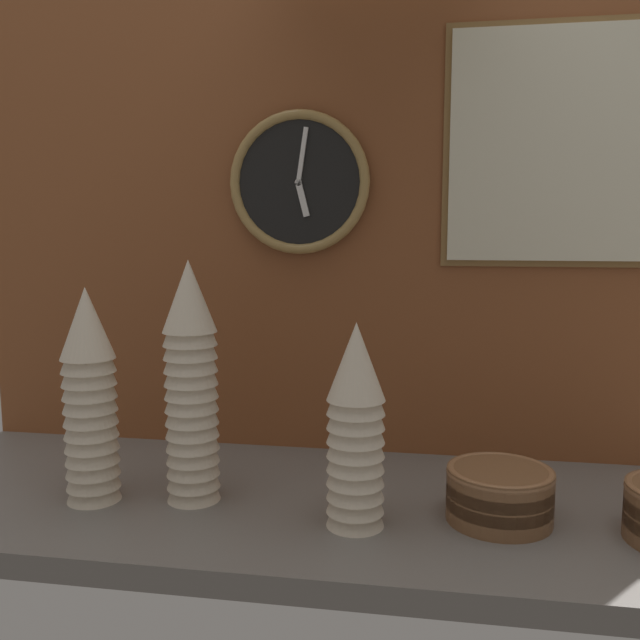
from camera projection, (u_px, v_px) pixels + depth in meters
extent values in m
cube|color=slate|center=(334.00, 508.00, 1.17)|extent=(1.60, 0.56, 0.04)
cube|color=brown|center=(354.00, 195.00, 1.35)|extent=(1.60, 0.03, 1.05)
cone|color=beige|center=(193.00, 465.00, 1.15)|extent=(0.09, 0.09, 0.12)
cone|color=beige|center=(193.00, 453.00, 1.14)|extent=(0.09, 0.09, 0.12)
cone|color=beige|center=(193.00, 440.00, 1.14)|extent=(0.09, 0.09, 0.12)
cone|color=beige|center=(192.00, 427.00, 1.14)|extent=(0.09, 0.09, 0.12)
cone|color=beige|center=(192.00, 415.00, 1.13)|extent=(0.09, 0.09, 0.12)
cone|color=beige|center=(192.00, 402.00, 1.13)|extent=(0.09, 0.09, 0.12)
cone|color=beige|center=(191.00, 389.00, 1.13)|extent=(0.09, 0.09, 0.12)
cone|color=beige|center=(191.00, 376.00, 1.13)|extent=(0.09, 0.09, 0.12)
cone|color=beige|center=(191.00, 363.00, 1.12)|extent=(0.09, 0.09, 0.12)
cone|color=beige|center=(190.00, 349.00, 1.12)|extent=(0.09, 0.09, 0.12)
cone|color=beige|center=(190.00, 336.00, 1.12)|extent=(0.09, 0.09, 0.12)
cone|color=beige|center=(190.00, 323.00, 1.11)|extent=(0.09, 0.09, 0.12)
cone|color=beige|center=(189.00, 309.00, 1.11)|extent=(0.09, 0.09, 0.12)
cone|color=beige|center=(189.00, 296.00, 1.11)|extent=(0.09, 0.09, 0.12)
cone|color=beige|center=(355.00, 488.00, 1.05)|extent=(0.09, 0.09, 0.12)
cone|color=beige|center=(355.00, 475.00, 1.04)|extent=(0.09, 0.09, 0.12)
cone|color=beige|center=(355.00, 461.00, 1.04)|extent=(0.09, 0.09, 0.12)
cone|color=beige|center=(356.00, 447.00, 1.04)|extent=(0.09, 0.09, 0.12)
cone|color=beige|center=(356.00, 433.00, 1.03)|extent=(0.09, 0.09, 0.12)
cone|color=beige|center=(356.00, 419.00, 1.03)|extent=(0.09, 0.09, 0.12)
cone|color=beige|center=(356.00, 405.00, 1.03)|extent=(0.09, 0.09, 0.12)
cone|color=beige|center=(356.00, 390.00, 1.02)|extent=(0.09, 0.09, 0.12)
cone|color=beige|center=(356.00, 376.00, 1.02)|extent=(0.09, 0.09, 0.12)
cone|color=beige|center=(356.00, 361.00, 1.02)|extent=(0.09, 0.09, 0.12)
cone|color=beige|center=(93.00, 466.00, 1.14)|extent=(0.09, 0.09, 0.12)
cone|color=beige|center=(92.00, 453.00, 1.14)|extent=(0.09, 0.09, 0.12)
cone|color=beige|center=(92.00, 440.00, 1.14)|extent=(0.09, 0.09, 0.12)
cone|color=beige|center=(91.00, 428.00, 1.14)|extent=(0.09, 0.09, 0.12)
cone|color=beige|center=(91.00, 415.00, 1.13)|extent=(0.09, 0.09, 0.12)
cone|color=beige|center=(90.00, 402.00, 1.13)|extent=(0.09, 0.09, 0.12)
cone|color=beige|center=(89.00, 389.00, 1.13)|extent=(0.09, 0.09, 0.12)
cone|color=beige|center=(89.00, 376.00, 1.12)|extent=(0.09, 0.09, 0.12)
cone|color=beige|center=(88.00, 363.00, 1.12)|extent=(0.09, 0.09, 0.12)
cone|color=beige|center=(88.00, 350.00, 1.12)|extent=(0.09, 0.09, 0.12)
cone|color=beige|center=(87.00, 336.00, 1.11)|extent=(0.09, 0.09, 0.12)
cone|color=beige|center=(86.00, 323.00, 1.11)|extent=(0.09, 0.09, 0.12)
cylinder|color=brown|center=(499.00, 508.00, 1.07)|extent=(0.17, 0.17, 0.04)
cylinder|color=brown|center=(499.00, 495.00, 1.07)|extent=(0.17, 0.17, 0.04)
cylinder|color=brown|center=(500.00, 482.00, 1.06)|extent=(0.17, 0.17, 0.04)
torus|color=#946542|center=(500.00, 473.00, 1.06)|extent=(0.17, 0.17, 0.01)
cylinder|color=black|center=(300.00, 183.00, 1.34)|extent=(0.27, 0.02, 0.27)
torus|color=#AD894C|center=(299.00, 183.00, 1.33)|extent=(0.28, 0.02, 0.28)
cube|color=white|center=(303.00, 199.00, 1.33)|extent=(0.03, 0.01, 0.07)
cube|color=white|center=(302.00, 155.00, 1.32)|extent=(0.02, 0.01, 0.11)
cylinder|color=white|center=(298.00, 182.00, 1.33)|extent=(0.01, 0.01, 0.01)
cube|color=olive|center=(570.00, 145.00, 1.26)|extent=(0.46, 0.01, 0.45)
cube|color=#EFEACC|center=(571.00, 145.00, 1.25)|extent=(0.44, 0.01, 0.43)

